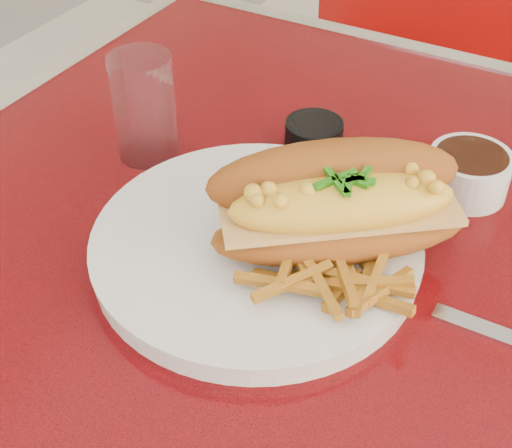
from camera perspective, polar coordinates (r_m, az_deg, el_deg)
The scene contains 8 objects.
diner_table at distance 0.83m, azimuth 14.52°, elevation -10.94°, with size 1.23×0.83×0.77m.
dinner_plate at distance 0.68m, azimuth 0.00°, elevation -1.78°, with size 0.34×0.34×0.02m.
mac_hoagie at distance 0.64m, azimuth 6.60°, elevation 1.66°, with size 0.26×0.23×0.10m.
fries_pile at distance 0.63m, azimuth 5.96°, elevation -2.57°, with size 0.11×0.10×0.03m, color orange, non-canonical shape.
fork at distance 0.68m, azimuth 6.86°, elevation -1.11°, with size 0.03×0.13×0.00m.
gravy_ramekin at distance 0.78m, azimuth 16.64°, elevation 3.98°, with size 0.09×0.09×0.05m.
sauce_cup_left at distance 0.82m, azimuth 4.65°, elevation 7.21°, with size 0.09×0.09×0.03m.
water_tumbler at distance 0.80m, azimuth -8.93°, elevation 9.24°, with size 0.07×0.07×0.12m, color #A1BED0.
Camera 1 is at (0.07, -0.53, 1.24)m, focal length 50.00 mm.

